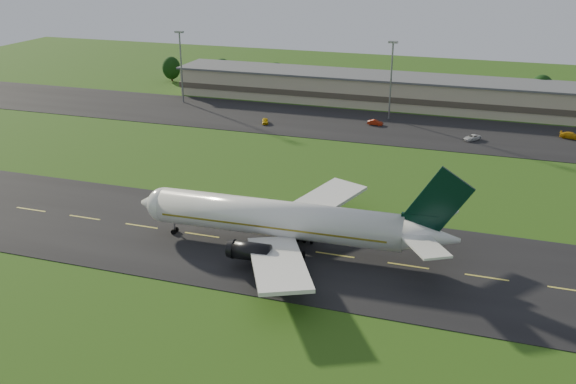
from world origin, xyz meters
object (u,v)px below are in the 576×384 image
(service_vehicle_d, at_px, (571,136))
(service_vehicle_a, at_px, (265,121))
(terminal, at_px, (404,92))
(light_mast_west, at_px, (181,58))
(service_vehicle_b, at_px, (375,123))
(light_mast_centre, at_px, (391,71))
(service_vehicle_c, at_px, (472,137))
(airliner, at_px, (283,220))

(service_vehicle_d, bearing_deg, service_vehicle_a, 111.49)
(terminal, distance_m, service_vehicle_d, 47.49)
(light_mast_west, bearing_deg, service_vehicle_b, -6.66)
(terminal, xyz_separation_m, service_vehicle_d, (42.89, -20.16, -3.14))
(service_vehicle_b, height_order, service_vehicle_d, service_vehicle_d)
(terminal, bearing_deg, service_vehicle_d, -25.18)
(light_mast_centre, relative_size, service_vehicle_c, 4.40)
(airliner, bearing_deg, service_vehicle_d, 56.78)
(light_mast_centre, distance_m, service_vehicle_b, 13.94)
(light_mast_west, relative_size, service_vehicle_a, 5.36)
(light_mast_centre, bearing_deg, terminal, 85.05)
(light_mast_centre, distance_m, service_vehicle_d, 46.03)
(service_vehicle_c, xyz_separation_m, service_vehicle_d, (22.27, 8.60, 0.11))
(terminal, bearing_deg, service_vehicle_a, -135.35)
(service_vehicle_d, bearing_deg, service_vehicle_c, 124.68)
(airliner, xyz_separation_m, terminal, (3.61, 96.16, -0.67))
(light_mast_centre, bearing_deg, airliner, -91.58)
(service_vehicle_c, relative_size, service_vehicle_d, 0.89)
(terminal, height_order, service_vehicle_b, terminal)
(service_vehicle_a, distance_m, service_vehicle_d, 74.42)
(airliner, distance_m, service_vehicle_b, 73.33)
(service_vehicle_d, bearing_deg, light_mast_west, 101.37)
(airliner, relative_size, service_vehicle_c, 11.10)
(service_vehicle_a, bearing_deg, service_vehicle_c, -19.50)
(service_vehicle_b, bearing_deg, terminal, -5.09)
(airliner, height_order, service_vehicle_c, airliner)
(airliner, distance_m, service_vehicle_a, 71.23)
(light_mast_west, relative_size, service_vehicle_b, 5.19)
(light_mast_west, height_order, service_vehicle_a, light_mast_west)
(light_mast_west, bearing_deg, service_vehicle_c, -8.72)
(terminal, distance_m, service_vehicle_b, 23.44)
(light_mast_centre, distance_m, service_vehicle_c, 28.06)
(light_mast_west, xyz_separation_m, service_vehicle_a, (30.59, -14.26, -11.99))
(service_vehicle_b, relative_size, service_vehicle_c, 0.85)
(service_vehicle_c, bearing_deg, airliner, -73.14)
(service_vehicle_b, bearing_deg, airliner, -176.00)
(service_vehicle_b, bearing_deg, light_mast_west, 87.30)
(light_mast_west, height_order, service_vehicle_c, light_mast_west)
(airliner, distance_m, terminal, 96.23)
(service_vehicle_b, distance_m, service_vehicle_c, 24.97)
(terminal, distance_m, light_mast_centre, 18.45)
(light_mast_centre, bearing_deg, service_vehicle_b, -108.47)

